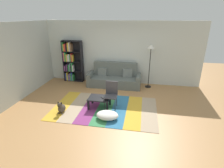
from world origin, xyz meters
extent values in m
plane|color=#B27F4C|center=(0.00, 0.00, 0.00)|extent=(14.00, 14.00, 0.00)
cube|color=silver|center=(0.00, 2.55, 1.35)|extent=(6.80, 0.10, 2.70)
cube|color=silver|center=(-3.40, 0.75, 1.35)|extent=(0.10, 5.50, 2.70)
cube|color=gold|center=(-1.65, -0.05, 0.01)|extent=(0.49, 2.12, 0.01)
cube|color=tan|center=(-1.17, -0.05, 0.01)|extent=(0.49, 2.12, 0.01)
cube|color=#843370|center=(-0.68, -0.05, 0.01)|extent=(0.49, 2.12, 0.01)
cube|color=#387F4C|center=(-0.20, -0.05, 0.01)|extent=(0.49, 2.12, 0.01)
cube|color=teal|center=(0.29, -0.05, 0.01)|extent=(0.49, 2.12, 0.01)
cube|color=gold|center=(0.77, -0.05, 0.01)|extent=(0.49, 2.12, 0.01)
cube|color=tan|center=(1.26, -0.05, 0.01)|extent=(0.49, 2.12, 0.01)
cube|color=#59605B|center=(-0.22, 1.95, 0.20)|extent=(1.90, 0.80, 0.40)
cube|color=#59605B|center=(-0.22, 2.25, 0.70)|extent=(1.90, 0.20, 0.60)
cube|color=#59605B|center=(-1.26, 1.95, 0.28)|extent=(0.18, 0.80, 0.56)
cube|color=#59605B|center=(0.82, 1.95, 0.28)|extent=(0.18, 0.80, 0.56)
cube|color=slate|center=(-0.77, 2.13, 0.56)|extent=(0.42, 0.19, 0.36)
cube|color=slate|center=(0.33, 2.13, 0.56)|extent=(0.42, 0.19, 0.36)
cube|color=black|center=(-2.61, 2.30, 0.93)|extent=(0.04, 0.28, 1.86)
cube|color=black|center=(-1.75, 2.30, 0.93)|extent=(0.04, 0.28, 1.86)
cube|color=black|center=(-2.18, 2.43, 0.93)|extent=(0.90, 0.01, 1.86)
cube|color=black|center=(-2.18, 2.30, 0.02)|extent=(0.86, 0.28, 0.02)
cube|color=black|center=(-2.18, 2.30, 0.48)|extent=(0.86, 0.28, 0.02)
cube|color=black|center=(-2.18, 2.30, 0.93)|extent=(0.86, 0.28, 0.02)
cube|color=black|center=(-2.18, 2.30, 1.39)|extent=(0.86, 0.28, 0.02)
cube|color=black|center=(-2.18, 2.30, 1.85)|extent=(0.86, 0.28, 0.02)
cube|color=black|center=(-2.58, 2.26, 0.17)|extent=(0.03, 0.17, 0.29)
cube|color=#334CB2|center=(-2.54, 2.30, 0.20)|extent=(0.04, 0.26, 0.34)
cube|color=gold|center=(-2.49, 2.26, 0.22)|extent=(0.05, 0.18, 0.38)
cube|color=#668C99|center=(-2.43, 2.27, 0.16)|extent=(0.04, 0.19, 0.26)
cube|color=purple|center=(-2.38, 2.30, 0.19)|extent=(0.04, 0.25, 0.33)
cube|color=green|center=(-2.32, 2.30, 0.19)|extent=(0.04, 0.26, 0.33)
cube|color=#334CB2|center=(-2.28, 2.30, 0.23)|extent=(0.03, 0.25, 0.40)
cube|color=#668C99|center=(-2.25, 2.29, 0.16)|extent=(0.03, 0.25, 0.27)
cube|color=green|center=(-2.21, 2.29, 0.19)|extent=(0.04, 0.24, 0.32)
cube|color=purple|center=(-2.57, 2.29, 0.61)|extent=(0.05, 0.24, 0.24)
cube|color=black|center=(-2.52, 2.27, 0.64)|extent=(0.03, 0.21, 0.31)
cube|color=purple|center=(-2.47, 2.27, 0.64)|extent=(0.04, 0.21, 0.31)
cube|color=black|center=(-2.43, 2.26, 0.62)|extent=(0.03, 0.18, 0.27)
cube|color=green|center=(-2.38, 2.25, 0.63)|extent=(0.05, 0.16, 0.30)
cube|color=#668C99|center=(-2.32, 2.28, 0.67)|extent=(0.05, 0.23, 0.36)
cube|color=black|center=(-2.27, 2.28, 0.61)|extent=(0.03, 0.22, 0.24)
cube|color=green|center=(-2.23, 2.30, 0.68)|extent=(0.04, 0.25, 0.40)
cube|color=silver|center=(-2.17, 2.25, 0.63)|extent=(0.05, 0.17, 0.30)
cube|color=purple|center=(-2.58, 2.27, 1.14)|extent=(0.03, 0.20, 0.40)
cube|color=orange|center=(-2.55, 2.29, 1.13)|extent=(0.03, 0.25, 0.38)
cube|color=green|center=(-2.50, 2.30, 1.14)|extent=(0.05, 0.26, 0.40)
cube|color=gold|center=(-2.43, 2.25, 1.10)|extent=(0.05, 0.16, 0.32)
cube|color=silver|center=(-2.39, 2.25, 1.08)|extent=(0.04, 0.17, 0.27)
cube|color=silver|center=(-2.33, 2.30, 1.11)|extent=(0.05, 0.25, 0.33)
cube|color=green|center=(-2.26, 2.29, 1.09)|extent=(0.05, 0.24, 0.30)
cube|color=red|center=(-2.21, 2.27, 1.13)|extent=(0.04, 0.19, 0.37)
cube|color=gold|center=(-2.16, 2.26, 1.10)|extent=(0.04, 0.19, 0.31)
cube|color=green|center=(-2.57, 2.30, 1.59)|extent=(0.04, 0.25, 0.39)
cube|color=orange|center=(-2.53, 2.29, 1.55)|extent=(0.04, 0.24, 0.31)
cube|color=red|center=(-2.47, 2.27, 1.56)|extent=(0.05, 0.21, 0.33)
cube|color=black|center=(-2.41, 2.28, 1.53)|extent=(0.04, 0.22, 0.26)
cube|color=black|center=(-2.37, 2.29, 1.55)|extent=(0.03, 0.24, 0.31)
cube|color=gold|center=(-2.32, 2.27, 1.59)|extent=(0.05, 0.21, 0.38)
cube|color=silver|center=(-2.27, 2.29, 1.60)|extent=(0.04, 0.24, 0.39)
cube|color=#8C6647|center=(-2.22, 2.27, 1.59)|extent=(0.03, 0.19, 0.38)
cube|color=#8C6647|center=(-2.18, 2.29, 1.56)|extent=(0.03, 0.24, 0.32)
cube|color=black|center=(-0.38, -0.01, 0.35)|extent=(0.70, 0.54, 0.04)
cube|color=black|center=(-0.70, -0.24, 0.17)|extent=(0.06, 0.06, 0.32)
cube|color=black|center=(-0.07, -0.24, 0.17)|extent=(0.06, 0.06, 0.32)
cube|color=black|center=(-0.70, 0.22, 0.17)|extent=(0.06, 0.06, 0.32)
cube|color=black|center=(-0.07, 0.22, 0.17)|extent=(0.06, 0.06, 0.32)
ellipsoid|color=white|center=(0.02, -0.64, 0.12)|extent=(0.66, 0.49, 0.22)
ellipsoid|color=#473D33|center=(-1.49, -0.52, 0.13)|extent=(0.22, 0.30, 0.26)
sphere|color=#473D33|center=(-1.49, -0.62, 0.30)|extent=(0.15, 0.15, 0.15)
ellipsoid|color=black|center=(-1.49, -0.68, 0.29)|extent=(0.06, 0.07, 0.05)
ellipsoid|color=black|center=(-1.54, -0.60, 0.36)|extent=(0.05, 0.04, 0.08)
ellipsoid|color=black|center=(-1.44, -0.60, 0.36)|extent=(0.05, 0.04, 0.08)
sphere|color=#473D33|center=(-1.55, -0.65, 0.03)|extent=(0.06, 0.06, 0.06)
sphere|color=#473D33|center=(-1.43, -0.65, 0.03)|extent=(0.06, 0.06, 0.06)
cylinder|color=black|center=(1.24, 2.13, 0.01)|extent=(0.26, 0.26, 0.02)
cylinder|color=black|center=(1.24, 2.13, 0.84)|extent=(0.03, 0.03, 1.64)
cone|color=white|center=(1.24, 2.13, 1.73)|extent=(0.32, 0.32, 0.14)
cube|color=black|center=(-0.28, -0.02, 0.37)|extent=(0.12, 0.15, 0.02)
cube|color=#38383D|center=(0.00, 0.00, 0.44)|extent=(0.40, 0.40, 0.03)
cube|color=#38383D|center=(0.00, 0.18, 0.68)|extent=(0.40, 0.03, 0.44)
cylinder|color=#38383D|center=(-0.17, -0.17, 0.21)|extent=(0.02, 0.02, 0.42)
cylinder|color=#38383D|center=(0.17, -0.17, 0.21)|extent=(0.02, 0.02, 0.42)
cylinder|color=#38383D|center=(-0.17, 0.17, 0.21)|extent=(0.02, 0.02, 0.42)
cylinder|color=#38383D|center=(0.17, 0.17, 0.21)|extent=(0.02, 0.02, 0.42)
camera|label=1|loc=(0.96, -5.06, 2.89)|focal=28.15mm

